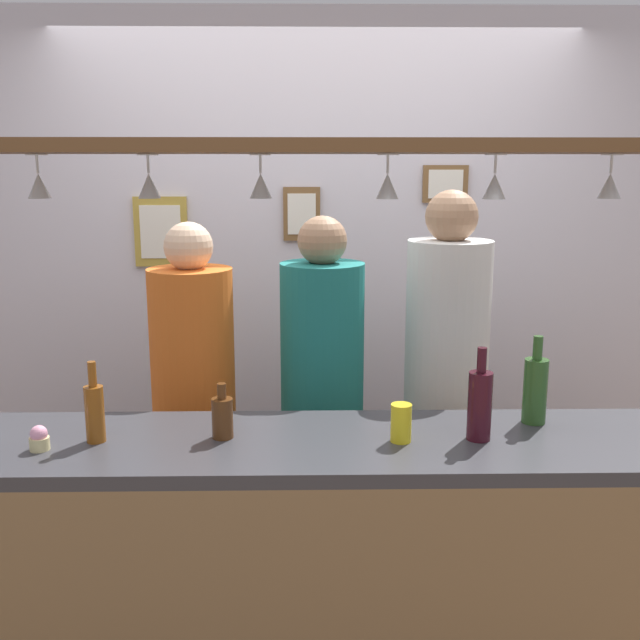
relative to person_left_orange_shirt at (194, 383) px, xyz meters
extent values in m
cube|color=silver|center=(0.51, 0.76, 0.31)|extent=(4.40, 0.06, 2.60)
cube|color=#38383D|center=(0.51, -0.69, 0.00)|extent=(2.70, 0.55, 0.04)
cube|color=olive|center=(0.51, -0.94, -0.51)|extent=(2.65, 0.04, 0.97)
cube|color=brown|center=(0.51, -0.64, 0.93)|extent=(2.20, 0.36, 0.04)
cylinder|color=silver|center=(-0.35, -0.61, 0.90)|extent=(0.06, 0.06, 0.00)
cylinder|color=silver|center=(-0.35, -0.61, 0.88)|extent=(0.01, 0.01, 0.06)
cone|color=silver|center=(-0.35, -0.61, 0.81)|extent=(0.07, 0.07, 0.08)
cylinder|color=silver|center=(-0.01, -0.61, 0.90)|extent=(0.06, 0.06, 0.00)
cylinder|color=silver|center=(-0.01, -0.61, 0.88)|extent=(0.01, 0.01, 0.06)
cone|color=silver|center=(-0.01, -0.61, 0.81)|extent=(0.07, 0.07, 0.08)
cylinder|color=silver|center=(0.33, -0.62, 0.90)|extent=(0.06, 0.06, 0.00)
cylinder|color=silver|center=(0.33, -0.62, 0.88)|extent=(0.01, 0.01, 0.06)
cone|color=silver|center=(0.33, -0.62, 0.81)|extent=(0.07, 0.07, 0.08)
cylinder|color=silver|center=(0.71, -0.67, 0.90)|extent=(0.06, 0.06, 0.00)
cylinder|color=silver|center=(0.71, -0.67, 0.88)|extent=(0.01, 0.01, 0.06)
cone|color=silver|center=(0.71, -0.67, 0.81)|extent=(0.07, 0.07, 0.08)
cylinder|color=silver|center=(1.02, -0.69, 0.90)|extent=(0.06, 0.06, 0.00)
cylinder|color=silver|center=(1.02, -0.69, 0.88)|extent=(0.01, 0.01, 0.06)
cone|color=silver|center=(1.02, -0.69, 0.81)|extent=(0.07, 0.07, 0.08)
cylinder|color=silver|center=(1.38, -0.65, 0.90)|extent=(0.06, 0.06, 0.00)
cylinder|color=silver|center=(1.38, -0.65, 0.88)|extent=(0.01, 0.01, 0.06)
cone|color=silver|center=(1.38, -0.65, 0.81)|extent=(0.07, 0.07, 0.08)
cube|color=#2D334C|center=(0.00, 0.00, -0.60)|extent=(0.17, 0.18, 0.78)
cylinder|color=orange|center=(0.00, 0.00, 0.13)|extent=(0.34, 0.34, 0.68)
sphere|color=beige|center=(0.00, 0.00, 0.56)|extent=(0.19, 0.19, 0.19)
cube|color=#2D334C|center=(0.53, 0.00, -0.60)|extent=(0.17, 0.18, 0.80)
cylinder|color=#1E7A75|center=(0.53, 0.00, 0.15)|extent=(0.34, 0.34, 0.69)
sphere|color=#9E7556|center=(0.53, 0.00, 0.58)|extent=(0.20, 0.20, 0.20)
cube|color=#2D334C|center=(1.04, 0.00, -0.57)|extent=(0.17, 0.18, 0.84)
cylinder|color=white|center=(1.04, 0.00, 0.22)|extent=(0.34, 0.34, 0.73)
sphere|color=#9E7556|center=(1.04, 0.00, 0.68)|extent=(0.21, 0.21, 0.21)
cylinder|color=#2D5623|center=(1.23, -0.55, 0.13)|extent=(0.08, 0.08, 0.22)
cylinder|color=#2D5623|center=(1.23, -0.55, 0.28)|extent=(0.03, 0.03, 0.08)
cylinder|color=#512D14|center=(0.20, -0.67, 0.09)|extent=(0.07, 0.07, 0.13)
cylinder|color=#512D14|center=(0.20, -0.67, 0.18)|extent=(0.03, 0.03, 0.05)
cylinder|color=#380F19|center=(1.01, -0.70, 0.13)|extent=(0.08, 0.08, 0.22)
cylinder|color=#380F19|center=(1.01, -0.70, 0.28)|extent=(0.03, 0.03, 0.08)
cylinder|color=brown|center=(-0.20, -0.69, 0.11)|extent=(0.06, 0.06, 0.18)
cylinder|color=brown|center=(-0.20, -0.69, 0.24)|extent=(0.03, 0.03, 0.08)
cylinder|color=yellow|center=(0.76, -0.71, 0.08)|extent=(0.07, 0.07, 0.12)
cylinder|color=beige|center=(-0.35, -0.76, 0.04)|extent=(0.06, 0.06, 0.04)
sphere|color=pink|center=(-0.35, -0.76, 0.07)|extent=(0.05, 0.05, 0.05)
cube|color=brown|center=(1.14, 0.72, 0.78)|extent=(0.22, 0.02, 0.18)
cube|color=white|center=(1.14, 0.71, 0.78)|extent=(0.17, 0.01, 0.14)
cube|color=brown|center=(0.44, 0.72, 0.64)|extent=(0.18, 0.02, 0.26)
cube|color=white|center=(0.44, 0.71, 0.64)|extent=(0.14, 0.01, 0.20)
cube|color=#B29338|center=(-0.25, 0.72, 0.55)|extent=(0.26, 0.02, 0.34)
cube|color=white|center=(-0.25, 0.71, 0.55)|extent=(0.20, 0.01, 0.26)
camera|label=1|loc=(0.46, -2.87, 0.87)|focal=40.88mm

